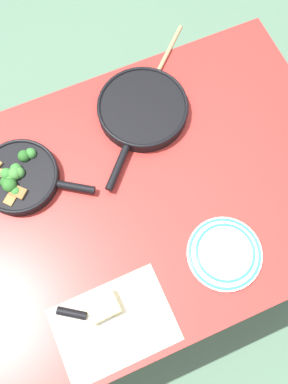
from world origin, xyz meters
The scene contains 9 objects.
ground_plane centered at (0.00, 0.00, 0.00)m, with size 14.00×14.00×0.00m, color #51755B.
dining_table_red centered at (0.00, 0.00, 0.67)m, with size 1.31×0.92×0.75m.
skillet_broccoli centered at (-0.34, 0.20, 0.78)m, with size 0.33×0.27×0.07m.
skillet_eggs centered at (0.11, 0.27, 0.78)m, with size 0.37×0.38×0.05m.
wooden_spoon centered at (0.21, 0.38, 0.76)m, with size 0.28×0.26×0.02m.
parchment_sheet centered at (-0.23, -0.33, 0.75)m, with size 0.33×0.24×0.00m.
grater_knife centered at (-0.29, -0.28, 0.76)m, with size 0.24×0.18×0.02m.
cheese_block centered at (-0.24, -0.27, 0.77)m, with size 0.09×0.07×0.04m.
dinner_plate_stack centered at (0.14, -0.27, 0.77)m, with size 0.23×0.23×0.03m.
Camera 1 is at (-0.17, -0.40, 2.02)m, focal length 40.00 mm.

